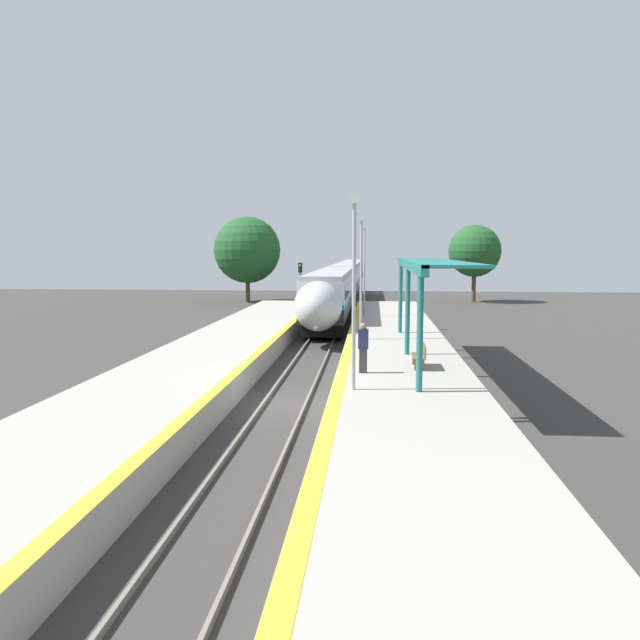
{
  "coord_description": "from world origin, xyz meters",
  "views": [
    {
      "loc": [
        2.97,
        -20.89,
        5.29
      ],
      "look_at": [
        0.59,
        6.91,
        2.15
      ],
      "focal_mm": 35.0,
      "sensor_mm": 36.0,
      "label": 1
    }
  ],
  "objects_px": {
    "train": "(345,280)",
    "railway_signal": "(300,287)",
    "platform_bench": "(421,355)",
    "lamppost_far": "(364,264)",
    "person_waiting": "(363,347)",
    "lamppost_mid": "(361,270)",
    "lamppost_near": "(354,281)"
  },
  "relations": [
    {
      "from": "lamppost_near",
      "to": "lamppost_mid",
      "type": "distance_m",
      "value": 11.09
    },
    {
      "from": "lamppost_mid",
      "to": "lamppost_far",
      "type": "xyz_separation_m",
      "value": [
        0.0,
        11.09,
        0.0
      ]
    },
    {
      "from": "train",
      "to": "person_waiting",
      "type": "xyz_separation_m",
      "value": [
        2.64,
        -42.98,
        -0.28
      ]
    },
    {
      "from": "lamppost_near",
      "to": "railway_signal",
      "type": "bearing_deg",
      "value": 100.34
    },
    {
      "from": "platform_bench",
      "to": "railway_signal",
      "type": "relative_size",
      "value": 0.35
    },
    {
      "from": "train",
      "to": "platform_bench",
      "type": "xyz_separation_m",
      "value": [
        4.74,
        -41.8,
        -0.74
      ]
    },
    {
      "from": "person_waiting",
      "to": "train",
      "type": "bearing_deg",
      "value": 93.51
    },
    {
      "from": "railway_signal",
      "to": "lamppost_far",
      "type": "xyz_separation_m",
      "value": [
        4.63,
        -3.21,
        1.66
      ]
    },
    {
      "from": "platform_bench",
      "to": "lamppost_mid",
      "type": "distance_m",
      "value": 8.15
    },
    {
      "from": "train",
      "to": "railway_signal",
      "type": "xyz_separation_m",
      "value": [
        -2.26,
        -20.26,
        0.5
      ]
    },
    {
      "from": "train",
      "to": "lamppost_far",
      "type": "bearing_deg",
      "value": -84.21
    },
    {
      "from": "person_waiting",
      "to": "railway_signal",
      "type": "xyz_separation_m",
      "value": [
        -4.89,
        22.72,
        0.78
      ]
    },
    {
      "from": "platform_bench",
      "to": "person_waiting",
      "type": "relative_size",
      "value": 0.86
    },
    {
      "from": "platform_bench",
      "to": "lamppost_mid",
      "type": "xyz_separation_m",
      "value": [
        -2.36,
        7.24,
        2.9
      ]
    },
    {
      "from": "platform_bench",
      "to": "lamppost_mid",
      "type": "relative_size",
      "value": 0.26
    },
    {
      "from": "train",
      "to": "person_waiting",
      "type": "height_order",
      "value": "train"
    },
    {
      "from": "person_waiting",
      "to": "lamppost_mid",
      "type": "distance_m",
      "value": 8.77
    },
    {
      "from": "lamppost_far",
      "to": "train",
      "type": "bearing_deg",
      "value": 95.79
    },
    {
      "from": "train",
      "to": "railway_signal",
      "type": "height_order",
      "value": "railway_signal"
    },
    {
      "from": "platform_bench",
      "to": "lamppost_far",
      "type": "height_order",
      "value": "lamppost_far"
    },
    {
      "from": "train",
      "to": "railway_signal",
      "type": "relative_size",
      "value": 15.14
    },
    {
      "from": "platform_bench",
      "to": "person_waiting",
      "type": "height_order",
      "value": "person_waiting"
    },
    {
      "from": "person_waiting",
      "to": "platform_bench",
      "type": "bearing_deg",
      "value": 29.34
    },
    {
      "from": "person_waiting",
      "to": "lamppost_mid",
      "type": "relative_size",
      "value": 0.3
    },
    {
      "from": "platform_bench",
      "to": "lamppost_near",
      "type": "xyz_separation_m",
      "value": [
        -2.36,
        -3.85,
        2.9
      ]
    },
    {
      "from": "platform_bench",
      "to": "railway_signal",
      "type": "xyz_separation_m",
      "value": [
        -6.99,
        21.54,
        1.24
      ]
    },
    {
      "from": "platform_bench",
      "to": "railway_signal",
      "type": "height_order",
      "value": "railway_signal"
    },
    {
      "from": "railway_signal",
      "to": "platform_bench",
      "type": "bearing_deg",
      "value": -72.02
    },
    {
      "from": "platform_bench",
      "to": "lamppost_near",
      "type": "bearing_deg",
      "value": -121.47
    },
    {
      "from": "platform_bench",
      "to": "lamppost_near",
      "type": "height_order",
      "value": "lamppost_near"
    },
    {
      "from": "person_waiting",
      "to": "lamppost_near",
      "type": "height_order",
      "value": "lamppost_near"
    },
    {
      "from": "train",
      "to": "lamppost_mid",
      "type": "relative_size",
      "value": 11.15
    }
  ]
}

